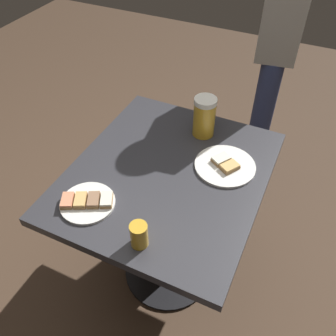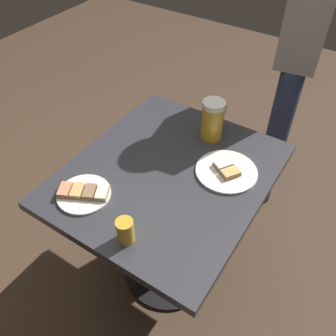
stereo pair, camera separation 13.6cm
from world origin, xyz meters
name	(u,v)px [view 1 (the left image)]	position (x,y,z in m)	size (l,w,h in m)	color
ground_plane	(168,270)	(0.00, 0.00, 0.00)	(6.00, 6.00, 0.00)	#4C3828
cafe_table	(168,197)	(0.00, 0.00, 0.57)	(0.72, 0.84, 0.72)	black
plate_near	(87,202)	(-0.19, -0.26, 0.73)	(0.19, 0.19, 0.03)	white
plate_far	(225,165)	(0.19, 0.12, 0.73)	(0.24, 0.24, 0.03)	white
beer_mug	(205,116)	(0.04, 0.28, 0.81)	(0.09, 0.15, 0.17)	gold
beer_glass_small	(139,235)	(0.06, -0.33, 0.77)	(0.06, 0.06, 0.09)	gold
patron_standing	(279,35)	(0.19, 0.85, 0.95)	(0.23, 0.34, 1.64)	navy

